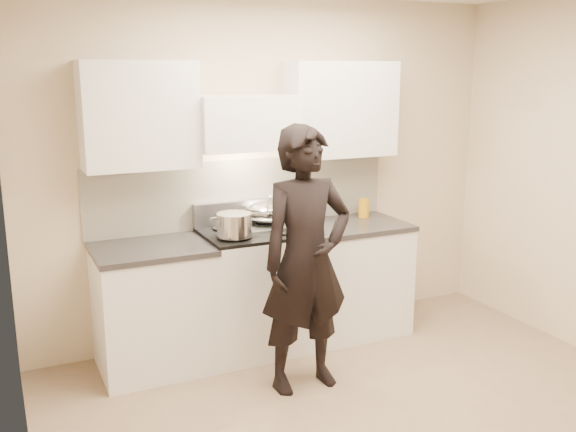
{
  "coord_description": "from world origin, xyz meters",
  "views": [
    {
      "loc": [
        -2.06,
        -2.94,
        2.14
      ],
      "look_at": [
        -0.18,
        1.05,
        1.13
      ],
      "focal_mm": 40.0,
      "sensor_mm": 36.0,
      "label": 1
    }
  ],
  "objects": [
    {
      "name": "wok",
      "position": [
        -0.13,
        1.57,
        1.05
      ],
      "size": [
        0.33,
        0.41,
        0.27
      ],
      "color": "#B0B0B0",
      "rests_on": "stove"
    },
    {
      "name": "counter_right",
      "position": [
        0.53,
        1.43,
        0.46
      ],
      "size": [
        0.92,
        0.67,
        0.92
      ],
      "color": "silver",
      "rests_on": "ground"
    },
    {
      "name": "stove",
      "position": [
        -0.3,
        1.42,
        0.47
      ],
      "size": [
        0.76,
        0.65,
        0.96
      ],
      "color": "white",
      "rests_on": "ground"
    },
    {
      "name": "counter_left",
      "position": [
        -1.08,
        1.43,
        0.46
      ],
      "size": [
        0.82,
        0.67,
        0.92
      ],
      "color": "silver",
      "rests_on": "ground"
    },
    {
      "name": "stock_pot",
      "position": [
        -0.5,
        1.29,
        1.04
      ],
      "size": [
        0.36,
        0.27,
        0.17
      ],
      "color": "#B0B0B0",
      "rests_on": "stove"
    },
    {
      "name": "spice_jar",
      "position": [
        0.41,
        1.66,
        0.96
      ],
      "size": [
        0.04,
        0.04,
        0.08
      ],
      "color": "#C16D10",
      "rests_on": "counter_right"
    },
    {
      "name": "ground_plane",
      "position": [
        0.0,
        0.0,
        0.0
      ],
      "size": [
        4.0,
        4.0,
        0.0
      ],
      "primitive_type": "plane",
      "color": "#867157"
    },
    {
      "name": "utensil_crock",
      "position": [
        0.28,
        1.59,
        1.01
      ],
      "size": [
        0.11,
        0.11,
        0.3
      ],
      "color": "#A4A5B7",
      "rests_on": "counter_right"
    },
    {
      "name": "room_shell",
      "position": [
        -0.06,
        0.37,
        1.6
      ],
      "size": [
        4.04,
        3.54,
        2.7
      ],
      "color": "#C2B093",
      "rests_on": "ground"
    },
    {
      "name": "oil_glass",
      "position": [
        0.76,
        1.56,
        1.0
      ],
      "size": [
        0.09,
        0.09,
        0.16
      ],
      "color": "#B07911",
      "rests_on": "counter_right"
    },
    {
      "name": "person",
      "position": [
        -0.21,
        0.71,
        0.9
      ],
      "size": [
        0.68,
        0.46,
        1.8
      ],
      "primitive_type": "imported",
      "rotation": [
        0.0,
        0.0,
        0.05
      ],
      "color": "black",
      "rests_on": "ground"
    }
  ]
}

